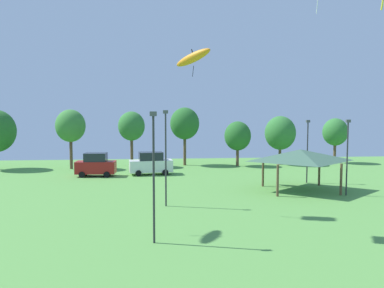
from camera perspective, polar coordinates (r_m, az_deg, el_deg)
The scene contains 14 objects.
kite_flying_11 at distance 38.84m, azimuth 0.15°, elevation 12.02°, with size 3.64×3.39×2.77m.
parked_car_leftmost at distance 44.24m, azimuth -13.35°, elevation -2.87°, with size 4.22×2.17×2.51m.
parked_car_second_from_left at distance 44.51m, azimuth -5.79°, elevation -2.74°, with size 4.82×2.48×2.47m.
park_pavilion at distance 36.35m, azimuth 14.96°, elevation -1.54°, with size 6.91×5.73×3.60m.
light_post_0 at distance 21.07m, azimuth -5.41°, elevation -3.68°, with size 0.36×0.20×6.86m.
light_post_1 at distance 29.27m, azimuth -3.71°, elevation -1.26°, with size 0.36×0.20×6.95m.
light_post_2 at distance 40.45m, azimuth 15.90°, elevation -0.47°, with size 0.36×0.20×6.06m.
light_post_3 at distance 35.37m, azimuth 20.96°, elevation -1.16°, with size 0.36×0.20×6.21m.
treeline_tree_1 at distance 50.42m, azimuth -16.69°, elevation 2.43°, with size 3.52×3.52×7.12m.
treeline_tree_2 at distance 50.87m, azimuth -8.49°, elevation 2.46°, with size 3.29×3.29×6.88m.
treeline_tree_3 at distance 51.68m, azimuth -1.03°, elevation 2.87°, with size 3.70×3.70×7.39m.
treeline_tree_4 at distance 51.22m, azimuth 6.42°, elevation 1.11°, with size 3.33×3.33×5.64m.
treeline_tree_5 at distance 53.66m, azimuth 12.28°, elevation 1.52°, with size 3.97×3.97×6.29m.
treeline_tree_6 at distance 57.19m, azimuth 19.46°, elevation 1.58°, with size 3.31×3.31×5.98m.
Camera 1 is at (-0.50, 1.11, 6.86)m, focal length 38.00 mm.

